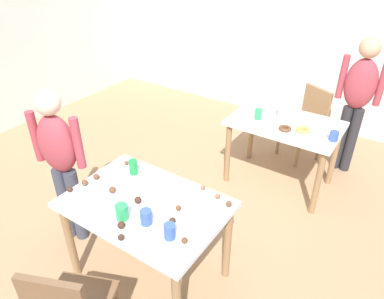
{
  "coord_description": "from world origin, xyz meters",
  "views": [
    {
      "loc": [
        1.48,
        -1.64,
        2.38
      ],
      "look_at": [
        0.13,
        0.37,
        0.9
      ],
      "focal_mm": 33.02,
      "sensor_mm": 36.0,
      "label": 1
    }
  ],
  "objects_px": {
    "chair_far_table": "(307,119)",
    "mixing_bowl": "(171,191)",
    "soda_can": "(133,167)",
    "pitcher_far": "(285,110)",
    "dining_table_near": "(146,214)",
    "person_adult_far": "(358,96)",
    "person_girl_near": "(60,158)",
    "dining_table_far": "(284,132)"
  },
  "relations": [
    {
      "from": "person_girl_near",
      "to": "person_adult_far",
      "type": "height_order",
      "value": "person_adult_far"
    },
    {
      "from": "chair_far_table",
      "to": "mixing_bowl",
      "type": "distance_m",
      "value": 2.34
    },
    {
      "from": "soda_can",
      "to": "chair_far_table",
      "type": "bearing_deg",
      "value": 72.39
    },
    {
      "from": "dining_table_far",
      "to": "dining_table_near",
      "type": "bearing_deg",
      "value": -101.8
    },
    {
      "from": "mixing_bowl",
      "to": "pitcher_far",
      "type": "distance_m",
      "value": 1.66
    },
    {
      "from": "mixing_bowl",
      "to": "pitcher_far",
      "type": "height_order",
      "value": "pitcher_far"
    },
    {
      "from": "dining_table_near",
      "to": "person_adult_far",
      "type": "xyz_separation_m",
      "value": [
        0.88,
        2.44,
        0.27
      ]
    },
    {
      "from": "person_girl_near",
      "to": "person_adult_far",
      "type": "relative_size",
      "value": 0.93
    },
    {
      "from": "dining_table_near",
      "to": "person_girl_near",
      "type": "relative_size",
      "value": 0.8
    },
    {
      "from": "dining_table_near",
      "to": "chair_far_table",
      "type": "xyz_separation_m",
      "value": [
        0.4,
        2.46,
        -0.15
      ]
    },
    {
      "from": "dining_table_near",
      "to": "mixing_bowl",
      "type": "distance_m",
      "value": 0.24
    },
    {
      "from": "chair_far_table",
      "to": "pitcher_far",
      "type": "distance_m",
      "value": 0.76
    },
    {
      "from": "soda_can",
      "to": "mixing_bowl",
      "type": "bearing_deg",
      "value": -9.0
    },
    {
      "from": "mixing_bowl",
      "to": "soda_can",
      "type": "xyz_separation_m",
      "value": [
        -0.42,
        0.07,
        0.02
      ]
    },
    {
      "from": "dining_table_far",
      "to": "soda_can",
      "type": "relative_size",
      "value": 8.92
    },
    {
      "from": "dining_table_far",
      "to": "chair_far_table",
      "type": "xyz_separation_m",
      "value": [
        0.04,
        0.7,
        -0.14
      ]
    },
    {
      "from": "person_adult_far",
      "to": "chair_far_table",
      "type": "bearing_deg",
      "value": 177.17
    },
    {
      "from": "mixing_bowl",
      "to": "pitcher_far",
      "type": "bearing_deg",
      "value": 82.52
    },
    {
      "from": "dining_table_near",
      "to": "person_adult_far",
      "type": "distance_m",
      "value": 2.6
    },
    {
      "from": "dining_table_near",
      "to": "person_girl_near",
      "type": "xyz_separation_m",
      "value": [
        -0.85,
        -0.04,
        0.2
      ]
    },
    {
      "from": "dining_table_far",
      "to": "chair_far_table",
      "type": "relative_size",
      "value": 1.25
    },
    {
      "from": "dining_table_near",
      "to": "mixing_bowl",
      "type": "bearing_deg",
      "value": 55.38
    },
    {
      "from": "dining_table_near",
      "to": "person_girl_near",
      "type": "distance_m",
      "value": 0.87
    },
    {
      "from": "chair_far_table",
      "to": "person_adult_far",
      "type": "height_order",
      "value": "person_adult_far"
    },
    {
      "from": "person_girl_near",
      "to": "pitcher_far",
      "type": "distance_m",
      "value": 2.18
    },
    {
      "from": "dining_table_near",
      "to": "chair_far_table",
      "type": "distance_m",
      "value": 2.5
    },
    {
      "from": "dining_table_far",
      "to": "chair_far_table",
      "type": "distance_m",
      "value": 0.71
    },
    {
      "from": "dining_table_far",
      "to": "pitcher_far",
      "type": "height_order",
      "value": "pitcher_far"
    },
    {
      "from": "dining_table_near",
      "to": "person_girl_near",
      "type": "height_order",
      "value": "person_girl_near"
    },
    {
      "from": "chair_far_table",
      "to": "mixing_bowl",
      "type": "bearing_deg",
      "value": -97.29
    },
    {
      "from": "dining_table_near",
      "to": "person_adult_far",
      "type": "relative_size",
      "value": 0.74
    },
    {
      "from": "mixing_bowl",
      "to": "chair_far_table",
      "type": "bearing_deg",
      "value": 82.71
    },
    {
      "from": "soda_can",
      "to": "pitcher_far",
      "type": "xyz_separation_m",
      "value": [
        0.63,
        1.57,
        0.05
      ]
    },
    {
      "from": "person_adult_far",
      "to": "mixing_bowl",
      "type": "height_order",
      "value": "person_adult_far"
    },
    {
      "from": "dining_table_near",
      "to": "soda_can",
      "type": "distance_m",
      "value": 0.41
    },
    {
      "from": "person_girl_near",
      "to": "mixing_bowl",
      "type": "height_order",
      "value": "person_girl_near"
    },
    {
      "from": "soda_can",
      "to": "dining_table_near",
      "type": "bearing_deg",
      "value": -36.33
    },
    {
      "from": "person_adult_far",
      "to": "soda_can",
      "type": "relative_size",
      "value": 12.53
    },
    {
      "from": "person_girl_near",
      "to": "chair_far_table",
      "type": "bearing_deg",
      "value": 63.39
    },
    {
      "from": "pitcher_far",
      "to": "chair_far_table",
      "type": "bearing_deg",
      "value": 83.19
    },
    {
      "from": "chair_far_table",
      "to": "soda_can",
      "type": "height_order",
      "value": "soda_can"
    },
    {
      "from": "pitcher_far",
      "to": "dining_table_far",
      "type": "bearing_deg",
      "value": -42.63
    }
  ]
}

